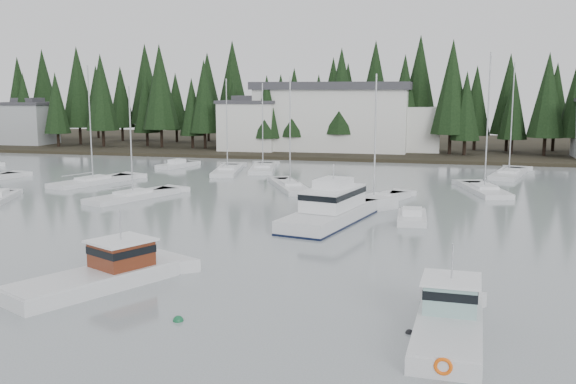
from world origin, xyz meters
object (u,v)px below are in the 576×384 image
sailboat_3 (374,203)px  sailboat_6 (509,175)px  sailboat_4 (484,192)px  sailboat_5 (93,183)px  house_west (250,124)px  runabout_3 (177,166)px  house_far_west (29,122)px  runabout_1 (412,219)px  lobster_boat_teal (449,325)px  harbor_inn (345,117)px  lobster_boat_brown (99,277)px  sailboat_12 (228,172)px  cabin_cruiser_center (331,212)px  sailboat_2 (133,198)px  sailboat_7 (290,188)px  sailboat_10 (263,170)px

sailboat_3 → sailboat_6: (13.79, 22.79, 0.00)m
sailboat_4 → sailboat_5: sailboat_4 is taller
house_west → runabout_3: bearing=-101.1°
house_west → house_far_west: bearing=177.3°
sailboat_4 → runabout_1: bearing=143.7°
house_far_west → lobster_boat_teal: house_far_west is taller
house_west → harbor_inn: 15.45m
house_far_west → sailboat_3: size_ratio=0.70×
house_far_west → sailboat_4: 84.47m
lobster_boat_brown → sailboat_4: (21.60, 37.20, -0.43)m
sailboat_4 → runabout_3: 40.71m
house_far_west → sailboat_12: sailboat_12 is taller
harbor_inn → cabin_cruiser_center: 55.38m
cabin_cruiser_center → sailboat_6: (16.20, 31.80, -0.72)m
sailboat_2 → house_far_west: bearing=64.9°
house_west → runabout_3: house_west is taller
runabout_1 → runabout_3: (-32.20, 28.98, 0.00)m
lobster_boat_brown → sailboat_7: (2.02, 35.11, -0.44)m
sailboat_7 → house_far_west: bearing=31.2°
sailboat_7 → sailboat_12: 15.37m
sailboat_5 → sailboat_7: sailboat_5 is taller
sailboat_4 → runabout_3: bearing=57.0°
sailboat_7 → sailboat_2: bearing=100.4°
house_far_west → sailboat_12: size_ratio=0.70×
cabin_cruiser_center → harbor_inn: bearing=20.6°
runabout_3 → sailboat_7: bearing=-112.1°
house_far_west → sailboat_6: size_ratio=0.61×
lobster_boat_brown → cabin_cruiser_center: size_ratio=0.74×
house_west → lobster_boat_brown: house_west is taller
harbor_inn → sailboat_7: 39.17m
harbor_inn → lobster_boat_teal: bearing=-78.4°
sailboat_10 → sailboat_7: bearing=-165.7°
sailboat_5 → sailboat_6: sailboat_6 is taller
sailboat_5 → sailboat_7: 21.99m
house_far_west → runabout_3: house_far_west is taller
house_far_west → sailboat_12: (46.39, -26.32, -4.35)m
lobster_boat_teal → sailboat_5: bearing=49.0°
sailboat_3 → runabout_3: size_ratio=1.80×
sailboat_7 → lobster_boat_teal: bearing=176.9°
harbor_inn → sailboat_2: size_ratio=2.66×
lobster_boat_brown → runabout_3: lobster_boat_brown is taller
sailboat_7 → harbor_inn: bearing=-25.6°
harbor_inn → runabout_1: harbor_inn is taller
cabin_cruiser_center → sailboat_4: 21.99m
harbor_inn → sailboat_12: size_ratio=2.44×
sailboat_3 → runabout_1: (3.73, -7.11, 0.07)m
sailboat_4 → sailboat_12: (-30.21, 9.01, -0.02)m
sailboat_5 → runabout_3: (2.89, 16.39, 0.07)m
house_west → sailboat_10: bearing=-69.1°
runabout_3 → sailboat_6: bearing=-72.7°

